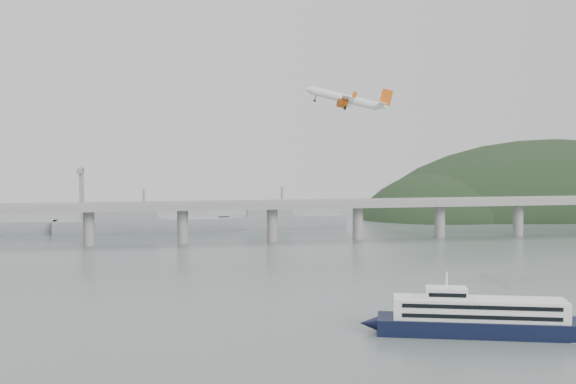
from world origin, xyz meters
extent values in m
plane|color=#556260|center=(0.00, 0.00, 0.00)|extent=(900.00, 900.00, 0.00)
cube|color=gray|center=(0.00, 200.00, 20.00)|extent=(800.00, 22.00, 2.20)
cube|color=gray|center=(0.00, 189.50, 22.00)|extent=(800.00, 0.60, 1.80)
cube|color=gray|center=(0.00, 210.50, 22.00)|extent=(800.00, 0.60, 1.80)
cylinder|color=gray|center=(-80.00, 200.00, 9.50)|extent=(6.00, 6.00, 21.00)
cylinder|color=gray|center=(-30.00, 200.00, 9.50)|extent=(6.00, 6.00, 21.00)
cylinder|color=gray|center=(20.00, 200.00, 9.50)|extent=(6.00, 6.00, 21.00)
cylinder|color=gray|center=(70.00, 200.00, 9.50)|extent=(6.00, 6.00, 21.00)
cylinder|color=gray|center=(120.00, 200.00, 9.50)|extent=(6.00, 6.00, 21.00)
cylinder|color=gray|center=(170.00, 200.00, 9.50)|extent=(6.00, 6.00, 21.00)
ellipsoid|color=black|center=(270.00, 330.00, -18.00)|extent=(320.00, 150.00, 156.00)
ellipsoid|color=black|center=(175.00, 320.00, -12.00)|extent=(140.00, 110.00, 96.00)
cube|color=gray|center=(-50.00, 265.00, 4.00)|extent=(110.55, 21.43, 8.00)
cube|color=gray|center=(-61.00, 265.00, 12.00)|extent=(39.01, 16.73, 8.00)
cylinder|color=gray|center=(-50.00, 265.00, 20.00)|extent=(1.60, 1.60, 14.00)
cube|color=gray|center=(40.00, 275.00, 4.00)|extent=(85.00, 13.60, 8.00)
cube|color=gray|center=(31.50, 275.00, 12.00)|extent=(29.75, 11.90, 8.00)
cylinder|color=gray|center=(40.00, 275.00, 20.00)|extent=(1.60, 1.60, 14.00)
cube|color=gray|center=(-90.00, 300.00, 20.00)|extent=(3.00, 3.00, 40.00)
cube|color=gray|center=(-90.00, 290.00, 38.00)|extent=(3.00, 28.00, 3.00)
cube|color=black|center=(38.34, -25.64, 2.26)|extent=(57.77, 31.12, 4.51)
cone|color=black|center=(9.52, -15.75, 2.26)|extent=(6.80, 6.10, 4.51)
cube|color=white|center=(38.34, -25.64, 7.34)|extent=(48.49, 26.06, 5.64)
cube|color=black|center=(36.49, -31.03, 8.80)|extent=(40.62, 14.09, 1.13)
cube|color=black|center=(36.49, -31.03, 6.09)|extent=(40.62, 14.09, 1.13)
cube|color=black|center=(40.19, -20.25, 8.80)|extent=(40.62, 14.09, 1.13)
cube|color=black|center=(40.19, -20.25, 6.09)|extent=(40.62, 14.09, 1.13)
cube|color=white|center=(29.81, -22.71, 11.62)|extent=(13.24, 11.13, 2.93)
cube|color=black|center=(28.51, -26.50, 11.62)|extent=(9.65, 3.42, 1.13)
cylinder|color=white|center=(29.81, -22.71, 15.23)|extent=(0.72, 0.72, 4.51)
cylinder|color=white|center=(30.70, 87.41, 73.00)|extent=(27.97, 11.44, 10.21)
cone|color=white|center=(15.57, 91.05, 76.81)|extent=(5.58, 4.77, 4.50)
cone|color=white|center=(46.44, 83.66, 69.55)|extent=(6.28, 4.62, 4.74)
cube|color=white|center=(31.41, 87.19, 71.79)|extent=(12.35, 34.31, 3.26)
cube|color=white|center=(45.66, 83.88, 70.47)|extent=(5.75, 12.44, 1.62)
cube|color=#DD550F|center=(47.41, 83.64, 73.44)|extent=(5.92, 1.39, 7.41)
cylinder|color=#DD550F|center=(30.86, 92.90, 70.50)|extent=(5.10, 3.51, 3.27)
cylinder|color=black|center=(28.88, 93.38, 71.00)|extent=(1.42, 2.41, 2.33)
cube|color=white|center=(31.11, 92.90, 71.47)|extent=(2.71, 0.82, 1.77)
cylinder|color=#DD550F|center=(28.43, 82.17, 71.06)|extent=(5.10, 3.51, 3.27)
cylinder|color=black|center=(26.44, 82.65, 71.56)|extent=(1.42, 2.41, 2.33)
cube|color=white|center=(28.67, 82.16, 72.03)|extent=(2.71, 0.82, 1.77)
cylinder|color=black|center=(31.54, 89.73, 69.90)|extent=(1.00, 0.44, 2.44)
cylinder|color=black|center=(31.28, 89.74, 68.83)|extent=(1.40, 0.65, 1.35)
cylinder|color=black|center=(30.39, 84.66, 70.17)|extent=(1.00, 0.44, 2.44)
cylinder|color=black|center=(30.13, 84.66, 69.10)|extent=(1.40, 0.65, 1.35)
cylinder|color=black|center=(18.67, 90.15, 73.13)|extent=(1.00, 0.44, 2.44)
cylinder|color=black|center=(18.40, 90.15, 72.06)|extent=(1.40, 0.65, 1.35)
cube|color=#DD550F|center=(37.36, 103.32, 71.61)|extent=(2.14, 0.57, 2.72)
cube|color=#DD550F|center=(29.83, 70.14, 73.34)|extent=(2.14, 0.57, 2.72)
camera|label=1|loc=(-55.76, -223.50, 51.78)|focal=48.00mm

